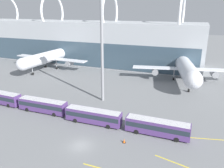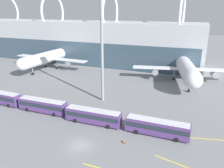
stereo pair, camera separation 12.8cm
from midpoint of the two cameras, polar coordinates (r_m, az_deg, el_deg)
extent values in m
plane|color=slate|center=(43.61, -8.31, -15.62)|extent=(440.00, 440.00, 0.00)
cube|color=#B2B7BC|center=(120.32, -14.72, 11.10)|extent=(146.47, 23.51, 19.29)
cube|color=#384C5B|center=(111.63, -18.12, 8.23)|extent=(143.54, 0.20, 10.61)
torus|color=white|center=(140.12, -26.08, 16.46)|extent=(1.10, 18.57, 18.57)
torus|color=white|center=(119.41, -15.28, 17.55)|extent=(1.10, 18.57, 18.57)
torus|color=white|center=(104.10, -0.55, 18.08)|extent=(1.10, 18.57, 18.57)
torus|color=white|center=(96.80, 17.70, 17.20)|extent=(1.10, 18.57, 18.57)
cylinder|color=silver|center=(97.84, -16.54, 6.75)|extent=(5.76, 28.59, 4.69)
sphere|color=silver|center=(87.75, -22.44, 4.77)|extent=(4.60, 4.60, 4.60)
cone|color=silver|center=(108.86, -11.75, 8.29)|extent=(4.69, 6.41, 4.46)
cube|color=silver|center=(99.30, -15.86, 6.49)|extent=(35.28, 4.90, 0.35)
cylinder|color=gray|center=(93.73, -11.09, 5.33)|extent=(2.26, 3.76, 2.12)
cylinder|color=gray|center=(106.01, -19.96, 6.10)|extent=(2.26, 3.76, 2.12)
cube|color=#19724C|center=(107.53, -12.15, 10.88)|extent=(0.63, 6.13, 8.74)
cube|color=silver|center=(108.22, -11.98, 8.46)|extent=(12.32, 3.66, 0.28)
cylinder|color=gray|center=(91.54, -20.17, 3.87)|extent=(0.36, 0.36, 4.36)
cylinder|color=black|center=(92.09, -20.02, 2.56)|extent=(0.49, 1.12, 1.10)
cylinder|color=gray|center=(97.81, -14.37, 5.34)|extent=(0.36, 0.36, 4.36)
cylinder|color=black|center=(98.32, -14.27, 4.10)|extent=(0.49, 1.12, 1.10)
cylinder|color=gray|center=(101.62, -17.11, 5.59)|extent=(0.36, 0.36, 4.36)
cylinder|color=black|center=(102.11, -16.99, 4.40)|extent=(0.49, 1.12, 1.10)
cylinder|color=silver|center=(80.59, 18.60, 4.12)|extent=(11.53, 29.97, 5.37)
sphere|color=silver|center=(66.61, 20.45, 0.95)|extent=(5.26, 5.26, 5.26)
cone|color=silver|center=(94.81, 17.29, 6.35)|extent=(6.36, 7.41, 5.10)
cube|color=silver|center=(82.54, 18.35, 3.80)|extent=(36.70, 11.35, 0.35)
cylinder|color=gray|center=(85.16, 25.10, 2.44)|extent=(3.06, 4.28, 2.28)
cylinder|color=gray|center=(81.85, 11.12, 3.29)|extent=(3.06, 4.28, 2.28)
cube|color=#19724C|center=(93.13, 17.68, 9.64)|extent=(1.84, 6.71, 9.68)
cube|color=silver|center=(94.01, 17.38, 6.57)|extent=(14.31, 6.10, 0.28)
cylinder|color=gray|center=(71.95, 19.52, 0.06)|extent=(0.36, 0.36, 4.36)
cylinder|color=black|center=(72.64, 19.34, -1.57)|extent=(0.67, 1.17, 1.10)
cylinder|color=gray|center=(83.62, 20.58, 2.48)|extent=(0.36, 0.36, 4.36)
cylinder|color=black|center=(84.22, 20.41, 1.05)|extent=(0.67, 1.17, 1.10)
cylinder|color=gray|center=(82.50, 15.83, 2.76)|extent=(0.36, 0.36, 4.36)
cylinder|color=black|center=(83.10, 15.70, 1.32)|extent=(0.67, 1.17, 1.10)
cube|color=#56387A|center=(67.31, -27.20, -3.07)|extent=(13.05, 2.87, 2.93)
cube|color=#232D38|center=(67.21, -27.24, -2.83)|extent=(12.79, 2.89, 1.03)
cylinder|color=black|center=(65.58, -23.97, -4.39)|extent=(1.01, 0.32, 1.00)
cylinder|color=black|center=(64.16, -25.47, -5.12)|extent=(1.01, 0.32, 1.00)
cube|color=#56387A|center=(57.63, -17.70, -5.32)|extent=(13.05, 2.87, 2.93)
cube|color=#232D38|center=(57.51, -17.72, -5.05)|extent=(12.79, 2.89, 1.03)
cube|color=silver|center=(57.09, -17.83, -4.03)|extent=(12.65, 2.78, 0.12)
cylinder|color=black|center=(56.80, -13.59, -6.77)|extent=(1.01, 0.32, 1.00)
cylinder|color=black|center=(55.08, -14.94, -7.73)|extent=(1.01, 0.32, 1.00)
cylinder|color=black|center=(61.38, -19.91, -5.43)|extent=(1.01, 0.32, 1.00)
cylinder|color=black|center=(59.79, -21.34, -6.26)|extent=(1.01, 0.32, 1.00)
cube|color=#56387A|center=(49.93, -4.97, -8.28)|extent=(13.05, 2.92, 2.93)
cube|color=#232D38|center=(49.80, -4.98, -7.98)|extent=(12.80, 2.94, 1.03)
cube|color=silver|center=(49.31, -5.02, -6.83)|extent=(12.66, 2.83, 0.12)
cylinder|color=black|center=(50.14, -0.11, -9.81)|extent=(1.01, 0.33, 1.00)
cylinder|color=black|center=(48.22, -1.09, -11.07)|extent=(1.01, 0.33, 1.00)
cylinder|color=black|center=(53.12, -8.39, -8.29)|extent=(1.01, 0.33, 1.00)
cylinder|color=black|center=(51.31, -9.63, -9.39)|extent=(1.01, 0.33, 1.00)
cube|color=#56387A|center=(46.31, 11.65, -10.94)|extent=(13.01, 2.66, 2.93)
cube|color=#232D38|center=(46.17, 11.67, -10.62)|extent=(12.75, 2.69, 1.03)
cube|color=silver|center=(45.64, 11.76, -9.40)|extent=(12.62, 2.58, 0.12)
cylinder|color=black|center=(47.69, 16.66, -12.31)|extent=(1.00, 0.31, 1.00)
cylinder|color=black|center=(45.67, 16.39, -13.78)|extent=(1.00, 0.31, 1.00)
cylinder|color=black|center=(48.62, 7.04, -10.95)|extent=(1.00, 0.31, 1.00)
cylinder|color=black|center=(46.64, 6.30, -12.31)|extent=(1.00, 0.31, 1.00)
cylinder|color=gray|center=(58.48, -2.68, 9.11)|extent=(0.76, 0.76, 29.37)
cube|color=yellow|center=(49.02, 23.94, -13.00)|extent=(10.04, 2.64, 0.01)
cube|color=yellow|center=(40.54, 16.68, -19.32)|extent=(7.96, 2.02, 0.01)
cube|color=black|center=(44.05, 3.09, -15.02)|extent=(0.63, 0.63, 0.02)
cone|color=#EA5914|center=(43.83, 3.10, -14.59)|extent=(0.47, 0.47, 0.77)
camera|label=1|loc=(0.06, -90.06, -0.02)|focal=35.00mm
camera|label=2|loc=(0.06, 89.94, 0.02)|focal=35.00mm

